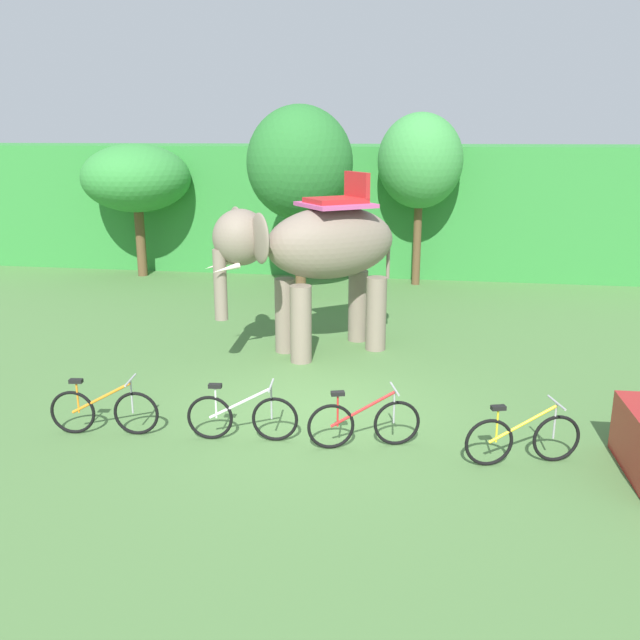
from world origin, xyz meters
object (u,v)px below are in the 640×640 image
at_px(tree_far_right, 420,162).
at_px(tree_center_right, 300,164).
at_px(bike_orange, 104,411).
at_px(tree_center, 136,179).
at_px(bike_white, 242,417).
at_px(elephant, 317,251).
at_px(bike_yellow, 523,438).
at_px(bike_red, 364,423).

bearing_deg(tree_far_right, tree_center_right, -143.74).
bearing_deg(bike_orange, tree_center, 110.74).
bearing_deg(bike_orange, bike_white, 3.57).
distance_m(tree_far_right, bike_orange, 13.06).
distance_m(elephant, bike_yellow, 6.15).
distance_m(tree_far_right, bike_red, 12.08).
bearing_deg(bike_white, tree_far_right, 78.66).
relative_size(tree_far_right, bike_orange, 3.03).
distance_m(tree_center, tree_far_right, 8.97).
distance_m(tree_center, bike_red, 14.55).
relative_size(tree_center_right, bike_red, 3.21).
bearing_deg(tree_far_right, bike_white, -101.34).
distance_m(elephant, bike_orange, 5.56).
distance_m(tree_center, bike_yellow, 16.11).
bearing_deg(bike_white, tree_center_right, 95.27).
relative_size(tree_center, tree_far_right, 0.82).
height_order(tree_center_right, bike_red, tree_center_right).
xyz_separation_m(bike_orange, bike_yellow, (6.31, 0.03, 0.00)).
bearing_deg(tree_far_right, bike_yellow, -81.34).
relative_size(elephant, bike_yellow, 2.38).
distance_m(tree_far_right, bike_white, 12.35).
relative_size(elephant, bike_white, 2.30).
bearing_deg(bike_yellow, tree_center_right, 117.90).
xyz_separation_m(tree_center_right, bike_yellow, (4.99, -9.42, -3.36)).
xyz_separation_m(bike_white, bike_red, (1.86, 0.06, 0.00)).
relative_size(tree_center_right, elephant, 1.35).
relative_size(tree_center, bike_orange, 2.49).
bearing_deg(bike_red, tree_center, 126.34).
xyz_separation_m(bike_white, bike_yellow, (4.13, -0.11, 0.00)).
bearing_deg(bike_orange, elephant, 60.43).
bearing_deg(elephant, bike_red, -71.82).
distance_m(bike_orange, bike_red, 4.04).
bearing_deg(tree_center, bike_yellow, -47.41).
bearing_deg(bike_white, elephant, 84.61).
distance_m(tree_center_right, bike_yellow, 11.18).
height_order(tree_far_right, bike_red, tree_far_right).
xyz_separation_m(bike_red, bike_yellow, (2.27, -0.17, 0.00)).
relative_size(tree_center_right, bike_yellow, 3.21).
bearing_deg(tree_center_right, tree_center, 158.55).
height_order(tree_center_right, elephant, tree_center_right).
xyz_separation_m(tree_center, bike_red, (8.47, -11.51, -2.77)).
height_order(tree_center_right, tree_far_right, tree_center_right).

